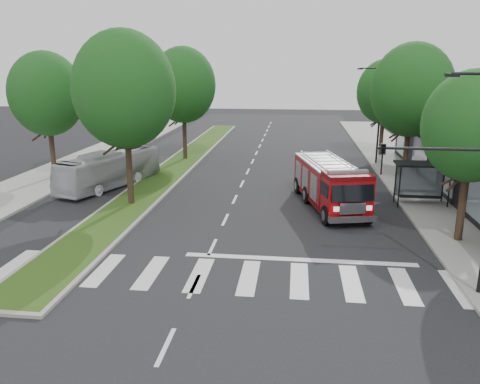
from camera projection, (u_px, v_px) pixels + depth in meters
The scene contains 15 objects.
ground at pixel (212, 247), 21.69m from camera, with size 140.00×140.00×0.00m, color black.
sidewalk_right at pixel (433, 196), 29.81m from camera, with size 5.00×80.00×0.15m, color gray.
sidewalk_left at pixel (35, 184), 32.91m from camera, with size 5.00×80.00×0.15m, color gray.
median at pixel (180, 164), 39.60m from camera, with size 3.00×50.00×0.15m.
bus_shelter at pixel (422, 172), 27.67m from camera, with size 3.20×1.60×2.61m.
tree_right_near at pixel (472, 127), 20.83m from camera, with size 4.40×4.40×8.05m.
tree_right_mid at pixel (412, 90), 32.07m from camera, with size 5.60×5.60×9.72m.
tree_right_far at pixel (385, 92), 41.82m from camera, with size 5.00×5.00×8.73m.
tree_median_near at pixel (124, 90), 26.33m from camera, with size 5.80×5.80×10.16m.
tree_median_far at pixel (183, 85), 39.82m from camera, with size 5.60×5.60×9.72m.
tree_left_mid at pixel (46, 94), 33.17m from camera, with size 5.20×5.20×9.16m.
streetlight_right_near at pixel (469, 171), 16.00m from camera, with size 4.08×0.22×8.00m.
streetlight_right_far at pixel (378, 111), 38.48m from camera, with size 2.11×0.20×8.00m.
fire_engine at pixel (330, 184), 27.51m from camera, with size 4.32×8.64×2.88m.
city_bus at pixel (110, 169), 32.17m from camera, with size 2.07×8.86×2.47m, color silver.
Camera 1 is at (3.68, -19.95, 8.18)m, focal length 35.00 mm.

